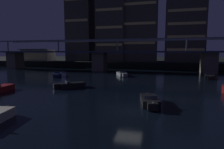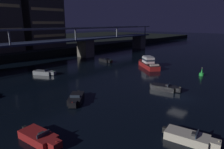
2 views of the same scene
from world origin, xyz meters
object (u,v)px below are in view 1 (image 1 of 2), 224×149
speedboat_far_left (57,75)px  tower_west_tall (113,20)px  tower_central (140,16)px  speedboat_near_center (122,74)px  river_bridge (151,57)px  speedboat_far_center (150,101)px  speedboat_mid_right (210,77)px  tower_east_tall (185,31)px  waterfront_pavilion (38,55)px  speedboat_near_right (70,85)px  tower_west_low (82,12)px  speedboat_mid_center (0,89)px

speedboat_far_left → tower_west_tall: bearing=81.0°
tower_central → speedboat_near_center: bearing=-91.7°
river_bridge → speedboat_far_center: size_ratio=18.70×
river_bridge → speedboat_mid_right: size_ratio=18.70×
speedboat_mid_right → speedboat_near_center: bearing=179.9°
speedboat_mid_right → tower_east_tall: bearing=95.0°
river_bridge → tower_east_tall: tower_east_tall is taller
tower_west_tall → speedboat_near_center: (9.28, -27.60, -17.26)m
waterfront_pavilion → speedboat_near_right: waterfront_pavilion is taller
speedboat_mid_right → speedboat_far_center: same height
speedboat_near_right → river_bridge: bearing=68.4°
speedboat_mid_right → tower_central: bearing=122.8°
river_bridge → tower_west_low: (-28.60, 18.14, 17.30)m
tower_west_tall → speedboat_mid_center: 53.24m
speedboat_near_center → speedboat_far_left: size_ratio=1.01×
tower_west_tall → waterfront_pavilion: (-29.80, -4.75, -13.24)m
waterfront_pavilion → speedboat_near_right: (34.04, -40.10, -4.02)m
tower_west_low → waterfront_pavilion: size_ratio=3.16×
tower_central → tower_east_tall: bearing=-1.4°
tower_east_tall → waterfront_pavilion: (-55.88, -5.43, -8.70)m
river_bridge → waterfront_pavilion: (-45.20, 11.91, 0.13)m
speedboat_near_right → speedboat_far_center: size_ratio=0.87×
waterfront_pavilion → speedboat_mid_center: waterfront_pavilion is taller
speedboat_mid_center → speedboat_far_center: 21.52m
tower_central → speedboat_mid_center: (-14.38, -51.24, -18.66)m
tower_west_low → speedboat_near_right: 53.85m
tower_west_low → speedboat_near_right: size_ratio=8.61×
speedboat_near_center → speedboat_far_left: (-14.44, -5.06, 0.00)m
speedboat_mid_right → speedboat_far_center: 26.85m
speedboat_near_center → speedboat_far_center: 25.59m
tower_east_tall → waterfront_pavilion: bearing=-174.5°
tower_central → tower_east_tall: 17.03m
river_bridge → speedboat_mid_center: size_ratio=18.68×
tower_central → speedboat_far_left: bearing=-114.4°
tower_west_low → tower_central: 23.46m
speedboat_near_right → speedboat_far_center: same height
tower_west_low → speedboat_far_center: tower_west_low is taller
speedboat_far_left → speedboat_mid_right: bearing=8.5°
tower_central → speedboat_near_right: (-5.88, -45.91, -18.66)m
tower_west_tall → speedboat_mid_right: tower_west_tall is taller
river_bridge → tower_central: bearing=106.6°
tower_west_tall → speedboat_near_center: bearing=-71.4°
tower_west_low → speedboat_far_left: 40.97m
waterfront_pavilion → speedboat_far_center: bearing=-45.1°
tower_east_tall → tower_central: bearing=178.6°
tower_west_tall → speedboat_near_right: size_ratio=6.88×
speedboat_mid_right → river_bridge: bearing=140.3°
river_bridge → speedboat_mid_center: river_bridge is taller
tower_west_low → speedboat_near_center: size_ratio=7.90×
waterfront_pavilion → speedboat_near_right: bearing=-49.7°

